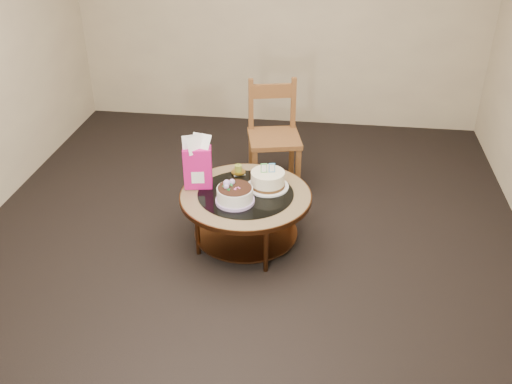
# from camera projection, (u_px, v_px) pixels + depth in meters

# --- Properties ---
(ground) EXTENTS (5.00, 5.00, 0.00)m
(ground) POSITION_uv_depth(u_px,v_px,m) (246.00, 242.00, 4.60)
(ground) COLOR black
(ground) RESTS_ON ground
(room_walls) EXTENTS (4.52, 5.02, 2.61)m
(room_walls) POSITION_uv_depth(u_px,v_px,m) (244.00, 54.00, 3.82)
(room_walls) COLOR tan
(room_walls) RESTS_ON ground
(coffee_table) EXTENTS (1.02, 1.02, 0.46)m
(coffee_table) POSITION_uv_depth(u_px,v_px,m) (246.00, 202.00, 4.41)
(coffee_table) COLOR #583119
(coffee_table) RESTS_ON ground
(decorated_cake) EXTENTS (0.29, 0.29, 0.17)m
(decorated_cake) POSITION_uv_depth(u_px,v_px,m) (235.00, 195.00, 4.24)
(decorated_cake) COLOR #AE90CC
(decorated_cake) RESTS_ON coffee_table
(cream_cake) EXTENTS (0.33, 0.33, 0.21)m
(cream_cake) POSITION_uv_depth(u_px,v_px,m) (268.00, 180.00, 4.42)
(cream_cake) COLOR white
(cream_cake) RESTS_ON coffee_table
(gift_bag) EXTENTS (0.23, 0.18, 0.43)m
(gift_bag) POSITION_uv_depth(u_px,v_px,m) (197.00, 162.00, 4.36)
(gift_bag) COLOR #D91480
(gift_bag) RESTS_ON coffee_table
(pillar_candle) EXTENTS (0.13, 0.13, 0.09)m
(pillar_candle) POSITION_uv_depth(u_px,v_px,m) (238.00, 170.00, 4.63)
(pillar_candle) COLOR tan
(pillar_candle) RESTS_ON coffee_table
(dining_chair) EXTENTS (0.54, 0.54, 0.99)m
(dining_chair) POSITION_uv_depth(u_px,v_px,m) (274.00, 135.00, 5.19)
(dining_chair) COLOR brown
(dining_chair) RESTS_ON ground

